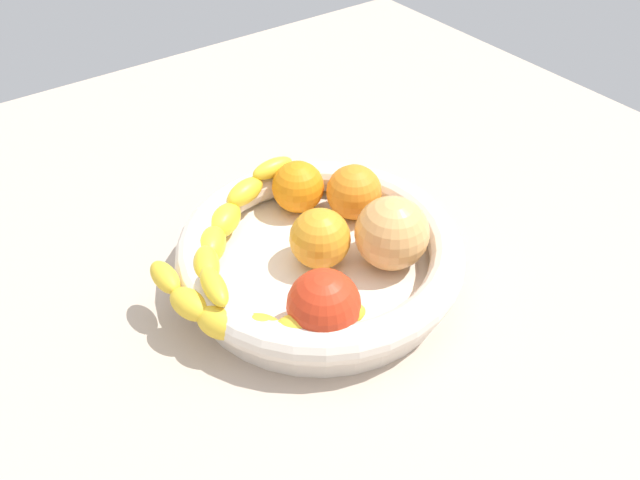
{
  "coord_description": "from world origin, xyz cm",
  "views": [
    {
      "loc": [
        -41.07,
        29.66,
        51.15
      ],
      "look_at": [
        0.0,
        0.0,
        8.04
      ],
      "focal_mm": 36.16,
      "sensor_mm": 36.0,
      "label": 1
    }
  ],
  "objects_px": {
    "banana_draped_left": "(227,228)",
    "orange_mid_left": "(354,192)",
    "orange_front": "(298,187)",
    "peach_blush": "(392,233)",
    "fruit_bowl": "(320,255)",
    "orange_mid_right": "(321,242)",
    "banana_draped_right": "(243,316)",
    "tomato_red": "(324,306)"
  },
  "relations": [
    {
      "from": "fruit_bowl",
      "to": "banana_draped_left",
      "type": "xyz_separation_m",
      "value": [
        0.07,
        0.07,
        0.02
      ]
    },
    {
      "from": "tomato_red",
      "to": "orange_mid_right",
      "type": "bearing_deg",
      "value": -34.59
    },
    {
      "from": "fruit_bowl",
      "to": "tomato_red",
      "type": "xyz_separation_m",
      "value": [
        -0.08,
        0.05,
        0.03
      ]
    },
    {
      "from": "banana_draped_right",
      "to": "fruit_bowl",
      "type": "bearing_deg",
      "value": -70.82
    },
    {
      "from": "orange_front",
      "to": "banana_draped_left",
      "type": "bearing_deg",
      "value": 99.67
    },
    {
      "from": "orange_mid_right",
      "to": "tomato_red",
      "type": "height_order",
      "value": "tomato_red"
    },
    {
      "from": "banana_draped_right",
      "to": "orange_mid_right",
      "type": "bearing_deg",
      "value": -72.73
    },
    {
      "from": "banana_draped_left",
      "to": "orange_mid_right",
      "type": "bearing_deg",
      "value": -139.66
    },
    {
      "from": "banana_draped_right",
      "to": "peach_blush",
      "type": "distance_m",
      "value": 0.18
    },
    {
      "from": "banana_draped_left",
      "to": "orange_front",
      "type": "xyz_separation_m",
      "value": [
        0.02,
        -0.1,
        -0.0
      ]
    },
    {
      "from": "banana_draped_left",
      "to": "peach_blush",
      "type": "distance_m",
      "value": 0.17
    },
    {
      "from": "banana_draped_right",
      "to": "peach_blush",
      "type": "relative_size",
      "value": 2.33
    },
    {
      "from": "orange_front",
      "to": "orange_mid_left",
      "type": "relative_size",
      "value": 0.95
    },
    {
      "from": "orange_front",
      "to": "orange_mid_left",
      "type": "height_order",
      "value": "orange_mid_left"
    },
    {
      "from": "orange_front",
      "to": "peach_blush",
      "type": "distance_m",
      "value": 0.14
    },
    {
      "from": "orange_mid_left",
      "to": "tomato_red",
      "type": "xyz_separation_m",
      "value": [
        -0.13,
        0.13,
        0.0
      ]
    },
    {
      "from": "orange_front",
      "to": "orange_mid_left",
      "type": "distance_m",
      "value": 0.06
    },
    {
      "from": "fruit_bowl",
      "to": "orange_front",
      "type": "distance_m",
      "value": 0.1
    },
    {
      "from": "tomato_red",
      "to": "peach_blush",
      "type": "bearing_deg",
      "value": -71.38
    },
    {
      "from": "banana_draped_left",
      "to": "orange_mid_left",
      "type": "bearing_deg",
      "value": -101.36
    },
    {
      "from": "banana_draped_right",
      "to": "orange_mid_left",
      "type": "bearing_deg",
      "value": -66.66
    },
    {
      "from": "orange_mid_left",
      "to": "tomato_red",
      "type": "bearing_deg",
      "value": 133.17
    },
    {
      "from": "banana_draped_left",
      "to": "orange_front",
      "type": "height_order",
      "value": "orange_front"
    },
    {
      "from": "fruit_bowl",
      "to": "tomato_red",
      "type": "distance_m",
      "value": 0.1
    },
    {
      "from": "fruit_bowl",
      "to": "peach_blush",
      "type": "height_order",
      "value": "peach_blush"
    },
    {
      "from": "orange_mid_right",
      "to": "peach_blush",
      "type": "height_order",
      "value": "peach_blush"
    },
    {
      "from": "banana_draped_right",
      "to": "tomato_red",
      "type": "distance_m",
      "value": 0.07
    },
    {
      "from": "peach_blush",
      "to": "banana_draped_left",
      "type": "bearing_deg",
      "value": 47.82
    },
    {
      "from": "banana_draped_right",
      "to": "orange_mid_left",
      "type": "height_order",
      "value": "orange_mid_left"
    },
    {
      "from": "fruit_bowl",
      "to": "orange_mid_left",
      "type": "height_order",
      "value": "orange_mid_left"
    },
    {
      "from": "orange_front",
      "to": "peach_blush",
      "type": "xyz_separation_m",
      "value": [
        -0.13,
        -0.03,
        0.01
      ]
    },
    {
      "from": "orange_mid_left",
      "to": "orange_mid_right",
      "type": "relative_size",
      "value": 0.98
    },
    {
      "from": "orange_mid_right",
      "to": "banana_draped_left",
      "type": "bearing_deg",
      "value": 40.34
    },
    {
      "from": "orange_mid_left",
      "to": "peach_blush",
      "type": "bearing_deg",
      "value": 167.7
    },
    {
      "from": "orange_mid_right",
      "to": "tomato_red",
      "type": "bearing_deg",
      "value": 145.41
    },
    {
      "from": "orange_mid_left",
      "to": "orange_front",
      "type": "bearing_deg",
      "value": 43.4
    },
    {
      "from": "banana_draped_left",
      "to": "banana_draped_right",
      "type": "distance_m",
      "value": 0.12
    },
    {
      "from": "orange_mid_right",
      "to": "peach_blush",
      "type": "bearing_deg",
      "value": -121.56
    },
    {
      "from": "orange_mid_right",
      "to": "orange_mid_left",
      "type": "bearing_deg",
      "value": -58.9
    },
    {
      "from": "banana_draped_left",
      "to": "banana_draped_right",
      "type": "bearing_deg",
      "value": 156.95
    },
    {
      "from": "fruit_bowl",
      "to": "orange_front",
      "type": "relative_size",
      "value": 5.0
    },
    {
      "from": "orange_mid_right",
      "to": "peach_blush",
      "type": "distance_m",
      "value": 0.07
    }
  ]
}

